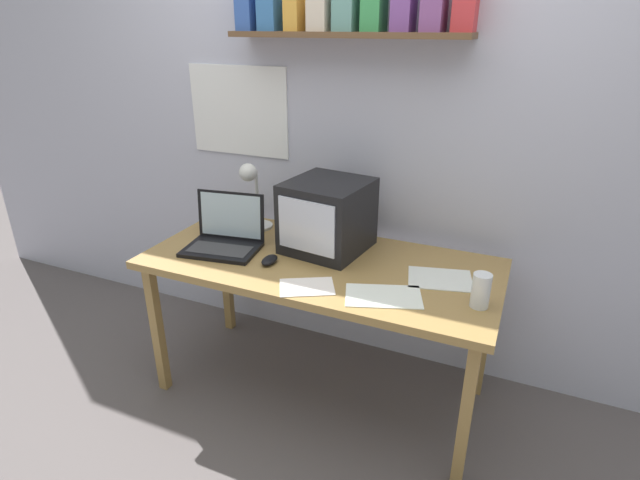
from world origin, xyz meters
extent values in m
plane|color=#5D5656|center=(0.00, 0.00, 0.00)|extent=(12.00, 12.00, 0.00)
cube|color=silver|center=(0.00, 0.49, 1.30)|extent=(5.60, 0.06, 2.60)
cube|color=white|center=(-0.67, 0.45, 1.27)|extent=(0.58, 0.01, 0.46)
cube|color=brown|center=(-0.04, 0.37, 1.65)|extent=(1.10, 0.18, 0.02)
cube|color=#345AB0|center=(-0.53, 0.38, 1.78)|extent=(0.08, 0.15, 0.23)
cube|color=#356CAC|center=(-0.41, 0.38, 1.78)|extent=(0.09, 0.15, 0.22)
cube|color=gold|center=(-0.28, 0.38, 1.76)|extent=(0.07, 0.15, 0.18)
cube|color=beige|center=(-0.16, 0.38, 1.76)|extent=(0.09, 0.15, 0.18)
cube|color=#619991|center=(-0.04, 0.39, 1.79)|extent=(0.09, 0.14, 0.24)
cube|color=#3A9953|center=(0.08, 0.39, 1.79)|extent=(0.08, 0.13, 0.25)
cube|color=#844A8A|center=(0.34, 0.39, 1.78)|extent=(0.09, 0.14, 0.22)
cube|color=#D2363B|center=(0.46, 0.40, 1.77)|extent=(0.09, 0.12, 0.21)
cube|color=#9F7B44|center=(0.00, 0.00, 0.71)|extent=(1.58, 0.72, 0.03)
cube|color=#9F7B44|center=(-0.73, -0.30, 0.34)|extent=(0.04, 0.05, 0.69)
cube|color=#9F7B44|center=(0.73, -0.30, 0.34)|extent=(0.04, 0.05, 0.69)
cube|color=#9F7B44|center=(-0.73, 0.30, 0.34)|extent=(0.04, 0.05, 0.69)
cube|color=#9F7B44|center=(0.73, 0.30, 0.34)|extent=(0.04, 0.05, 0.69)
cube|color=black|center=(-0.02, 0.14, 0.89)|extent=(0.39, 0.40, 0.33)
cube|color=silver|center=(-0.05, -0.04, 0.90)|extent=(0.28, 0.05, 0.23)
cube|color=black|center=(-0.46, -0.10, 0.73)|extent=(0.37, 0.28, 0.02)
cube|color=#38383A|center=(-0.46, -0.11, 0.74)|extent=(0.30, 0.17, 0.00)
cube|color=black|center=(-0.48, 0.03, 0.86)|extent=(0.34, 0.08, 0.23)
cube|color=silver|center=(-0.48, 0.03, 0.86)|extent=(0.30, 0.07, 0.21)
cylinder|color=silver|center=(-0.45, 0.23, 0.73)|extent=(0.14, 0.14, 0.01)
cylinder|color=silver|center=(-0.45, 0.23, 0.88)|extent=(0.02, 0.02, 0.29)
sphere|color=silver|center=(-0.47, 0.18, 1.03)|extent=(0.09, 0.09, 0.09)
cylinder|color=white|center=(0.70, -0.12, 0.79)|extent=(0.07, 0.07, 0.13)
cylinder|color=#CC3D47|center=(0.70, -0.12, 0.77)|extent=(0.06, 0.06, 0.10)
ellipsoid|color=black|center=(-0.19, -0.12, 0.74)|extent=(0.06, 0.11, 0.03)
cube|color=white|center=(0.36, -0.19, 0.73)|extent=(0.34, 0.27, 0.00)
cube|color=white|center=(0.05, -0.25, 0.73)|extent=(0.26, 0.24, 0.00)
cube|color=silver|center=(-0.66, 0.23, 0.73)|extent=(0.27, 0.21, 0.00)
cube|color=silver|center=(0.53, 0.04, 0.73)|extent=(0.30, 0.25, 0.00)
camera|label=1|loc=(0.81, -1.84, 1.70)|focal=28.00mm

